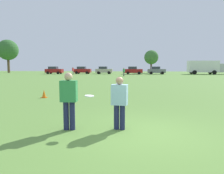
% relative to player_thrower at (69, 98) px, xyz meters
% --- Properties ---
extents(ground_plane, '(146.39, 146.39, 0.00)m').
position_rel_player_thrower_xyz_m(ground_plane, '(2.20, -0.14, -0.97)').
color(ground_plane, '#608C3D').
extents(player_thrower, '(0.49, 0.30, 1.72)m').
position_rel_player_thrower_xyz_m(player_thrower, '(0.00, 0.00, 0.00)').
color(player_thrower, '#1E234C').
rests_on(player_thrower, ground).
extents(player_defender, '(0.50, 0.33, 1.59)m').
position_rel_player_thrower_xyz_m(player_defender, '(1.49, 0.20, -0.08)').
color(player_defender, '#1E234C').
rests_on(player_defender, ground).
extents(frisbee, '(0.27, 0.27, 0.06)m').
position_rel_player_thrower_xyz_m(frisbee, '(0.65, -0.12, 0.08)').
color(frisbee, white).
extents(traffic_cone, '(0.32, 0.32, 0.48)m').
position_rel_player_thrower_xyz_m(traffic_cone, '(-3.53, 6.11, -0.74)').
color(traffic_cone, '#D8590C').
rests_on(traffic_cone, ground).
extents(parked_car_near_left, '(4.22, 2.25, 1.82)m').
position_rel_player_thrower_xyz_m(parked_car_near_left, '(-18.04, 44.28, -0.04)').
color(parked_car_near_left, maroon).
rests_on(parked_car_near_left, ground).
extents(parked_car_mid_left, '(4.22, 2.25, 1.82)m').
position_rel_player_thrower_xyz_m(parked_car_mid_left, '(-11.31, 45.87, -0.04)').
color(parked_car_mid_left, maroon).
rests_on(parked_car_mid_left, ground).
extents(parked_car_center, '(4.22, 2.25, 1.82)m').
position_rel_player_thrower_xyz_m(parked_car_center, '(-5.85, 46.01, -0.04)').
color(parked_car_center, '#B7AD99').
rests_on(parked_car_center, ground).
extents(parked_car_mid_right, '(4.22, 2.25, 1.82)m').
position_rel_player_thrower_xyz_m(parked_car_mid_right, '(1.44, 44.33, -0.04)').
color(parked_car_mid_right, maroon).
rests_on(parked_car_mid_right, ground).
extents(parked_car_near_right, '(4.22, 2.25, 1.82)m').
position_rel_player_thrower_xyz_m(parked_car_near_right, '(6.87, 45.45, -0.04)').
color(parked_car_near_right, slate).
rests_on(parked_car_near_right, ground).
extents(box_truck, '(8.52, 3.07, 3.18)m').
position_rel_player_thrower_xyz_m(box_truck, '(18.45, 46.38, 0.79)').
color(box_truck, white).
rests_on(box_truck, ground).
extents(bystander_sideline_watcher, '(0.38, 0.50, 1.59)m').
position_rel_player_thrower_xyz_m(bystander_sideline_watcher, '(-0.25, 34.06, -0.07)').
color(bystander_sideline_watcher, '#4C4C51').
rests_on(bystander_sideline_watcher, ground).
extents(bystander_far_jogger, '(0.36, 0.51, 1.69)m').
position_rel_player_thrower_xyz_m(bystander_far_jogger, '(-12.00, 40.22, -0.01)').
color(bystander_far_jogger, gray).
rests_on(bystander_far_jogger, ground).
extents(tree_west_oak, '(5.82, 5.82, 9.46)m').
position_rel_player_thrower_xyz_m(tree_west_oak, '(-34.52, 51.54, 5.54)').
color(tree_west_oak, brown).
rests_on(tree_west_oak, ground).
extents(tree_west_maple, '(3.88, 3.88, 6.30)m').
position_rel_player_thrower_xyz_m(tree_west_maple, '(6.23, 53.59, 3.37)').
color(tree_west_maple, brown).
rests_on(tree_west_maple, ground).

